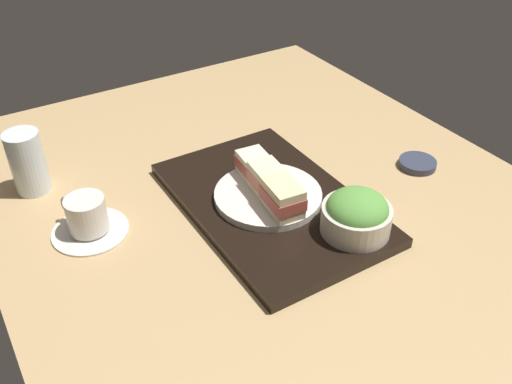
# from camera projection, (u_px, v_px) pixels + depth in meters

# --- Properties ---
(ground_plane) EXTENTS (1.40, 1.00, 0.03)m
(ground_plane) POSITION_uv_depth(u_px,v_px,m) (291.00, 228.00, 1.04)
(ground_plane) COLOR tan
(serving_tray) EXTENTS (0.45, 0.29, 0.02)m
(serving_tray) POSITION_uv_depth(u_px,v_px,m) (270.00, 203.00, 1.06)
(serving_tray) COLOR black
(serving_tray) RESTS_ON ground_plane
(sandwich_plate) EXTENTS (0.20, 0.20, 0.01)m
(sandwich_plate) POSITION_uv_depth(u_px,v_px,m) (268.00, 195.00, 1.05)
(sandwich_plate) COLOR silver
(sandwich_plate) RESTS_ON serving_tray
(sandwich_near) EXTENTS (0.08, 0.06, 0.06)m
(sandwich_near) POSITION_uv_depth(u_px,v_px,m) (282.00, 197.00, 0.99)
(sandwich_near) COLOR beige
(sandwich_near) RESTS_ON sandwich_plate
(sandwich_middle) EXTENTS (0.08, 0.06, 0.05)m
(sandwich_middle) POSITION_uv_depth(u_px,v_px,m) (268.00, 180.00, 1.03)
(sandwich_middle) COLOR beige
(sandwich_middle) RESTS_ON sandwich_plate
(sandwich_far) EXTENTS (0.09, 0.06, 0.05)m
(sandwich_far) POSITION_uv_depth(u_px,v_px,m) (255.00, 166.00, 1.08)
(sandwich_far) COLOR #EFE5C1
(sandwich_far) RESTS_ON sandwich_plate
(salad_bowl) EXTENTS (0.12, 0.12, 0.08)m
(salad_bowl) POSITION_uv_depth(u_px,v_px,m) (357.00, 214.00, 0.96)
(salad_bowl) COLOR beige
(salad_bowl) RESTS_ON serving_tray
(coffee_cup) EXTENTS (0.14, 0.14, 0.07)m
(coffee_cup) POSITION_uv_depth(u_px,v_px,m) (87.00, 218.00, 0.99)
(coffee_cup) COLOR silver
(coffee_cup) RESTS_ON ground_plane
(drinking_glass) EXTENTS (0.07, 0.07, 0.13)m
(drinking_glass) POSITION_uv_depth(u_px,v_px,m) (28.00, 162.00, 1.08)
(drinking_glass) COLOR silver
(drinking_glass) RESTS_ON ground_plane
(small_sauce_dish) EXTENTS (0.08, 0.08, 0.01)m
(small_sauce_dish) POSITION_uv_depth(u_px,v_px,m) (417.00, 164.00, 1.18)
(small_sauce_dish) COLOR #33384C
(small_sauce_dish) RESTS_ON ground_plane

